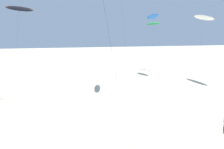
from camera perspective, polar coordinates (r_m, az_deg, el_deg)
The scene contains 4 objects.
flying_kite_0 at distance 66.77m, azimuth 10.69°, elevation 13.00°, with size 4.93×11.79×13.41m.
flying_kite_2 at distance 60.95m, azimuth 10.56°, elevation 14.69°, with size 2.70×11.33×15.43m.
flying_kite_5 at distance 55.20m, azimuth 22.88°, elevation 13.60°, with size 3.13×7.44×14.71m.
flying_kite_6 at distance 42.68m, azimuth -23.11°, elevation 15.59°, with size 5.10×10.27×15.19m.
Camera 1 is at (-3.23, 1.66, 10.44)m, focal length 34.86 mm.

